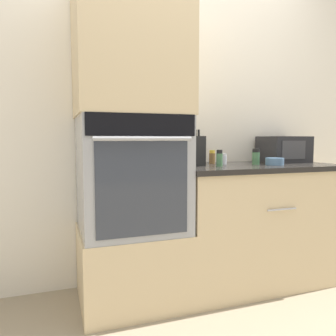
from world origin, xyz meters
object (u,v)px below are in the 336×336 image
Objects in this scene: wall_oven at (131,174)px; condiment_jar_far at (223,159)px; microwave at (284,149)px; bowl at (275,161)px; condiment_jar_near at (256,157)px; condiment_jar_mid at (219,158)px; condiment_jar_back at (212,157)px; knife_block at (195,151)px.

condiment_jar_far is at bearing 6.00° from wall_oven.
microwave is 2.65× the size of bowl.
condiment_jar_near is at bearing -0.88° from wall_oven.
bowl is at bearing -2.51° from condiment_jar_mid.
condiment_jar_mid is at bearing -170.77° from condiment_jar_near.
wall_oven is 7.02× the size of condiment_jar_back.
condiment_jar_far is (-0.33, 0.16, 0.01)m from bowl.
condiment_jar_mid is (0.59, -0.07, 0.09)m from wall_oven.
condiment_jar_mid is 0.18m from condiment_jar_far.
microwave is 1.37× the size of knife_block.
condiment_jar_back is (0.06, 0.22, -0.00)m from condiment_jar_mid.
condiment_jar_near reaches higher than bowl.
bowl is 1.15× the size of condiment_jar_mid.
knife_block is at bearing -173.67° from microwave.
knife_block is 0.58m from bowl.
condiment_jar_far is (0.23, 0.03, -0.07)m from knife_block.
microwave is 3.34× the size of condiment_jar_back.
microwave is 0.59m from condiment_jar_far.
wall_oven is 0.49m from knife_block.
condiment_jar_mid is at bearing 177.49° from bowl.
condiment_jar_near reaches higher than condiment_jar_far.
microwave is 0.35m from bowl.
condiment_jar_back is (-0.38, 0.24, 0.02)m from bowl.
knife_block is at bearing -149.80° from condiment_jar_back.
microwave is 0.82m from knife_block.
knife_block reaches higher than microwave.
condiment_jar_far is (-0.22, 0.09, -0.02)m from condiment_jar_near.
condiment_jar_mid is at bearing -163.35° from microwave.
condiment_jar_near reaches higher than condiment_jar_back.
bowl is at bearing -138.52° from microwave.
knife_block is at bearing 166.54° from bowl.
condiment_jar_far is (-0.58, -0.07, -0.06)m from microwave.
condiment_jar_mid is at bearing -127.24° from condiment_jar_far.
knife_block is (0.47, 0.05, 0.14)m from wall_oven.
bowl is 0.36m from condiment_jar_far.
condiment_jar_near is 0.23m from condiment_jar_far.
condiment_jar_mid reaches higher than condiment_jar_far.
wall_oven reaches higher than knife_block.
wall_oven is 0.71m from condiment_jar_far.
knife_block is at bearing 137.80° from condiment_jar_mid.
knife_block is 3.12× the size of condiment_jar_far.
bowl is at bearing -32.78° from condiment_jar_back.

